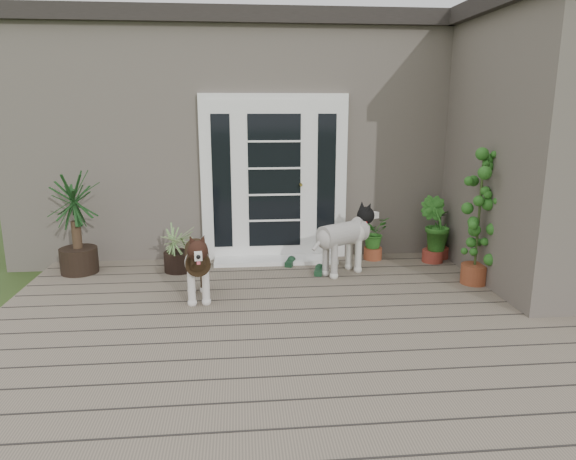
{
  "coord_description": "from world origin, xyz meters",
  "views": [
    {
      "loc": [
        -0.66,
        -4.14,
        2.1
      ],
      "look_at": [
        -0.1,
        1.75,
        0.7
      ],
      "focal_mm": 32.45,
      "sensor_mm": 36.0,
      "label": 1
    }
  ],
  "objects": [
    {
      "name": "roof_main",
      "position": [
        0.0,
        4.65,
        3.2
      ],
      "size": [
        7.6,
        4.2,
        0.2
      ],
      "primitive_type": "cube",
      "color": "#2D2826",
      "rests_on": "house_main"
    },
    {
      "name": "herb_a",
      "position": [
        1.1,
        2.4,
        0.36
      ],
      "size": [
        0.53,
        0.53,
        0.48
      ],
      "primitive_type": "imported",
      "rotation": [
        0.0,
        0.0,
        0.6
      ],
      "color": "#27641C",
      "rests_on": "deck"
    },
    {
      "name": "white_dog",
      "position": [
        0.57,
        1.84,
        0.48
      ],
      "size": [
        0.93,
        0.79,
        0.72
      ],
      "primitive_type": null,
      "rotation": [
        0.0,
        0.0,
        -1.0
      ],
      "color": "silver",
      "rests_on": "deck"
    },
    {
      "name": "door_step",
      "position": [
        -0.2,
        2.4,
        0.14
      ],
      "size": [
        1.6,
        0.4,
        0.05
      ],
      "primitive_type": "cube",
      "color": "white",
      "rests_on": "deck"
    },
    {
      "name": "deck",
      "position": [
        0.0,
        0.4,
        0.06
      ],
      "size": [
        6.2,
        4.6,
        0.12
      ],
      "primitive_type": "cube",
      "color": "#6B5B4C",
      "rests_on": "ground"
    },
    {
      "name": "herb_c",
      "position": [
        1.99,
        2.4,
        0.37
      ],
      "size": [
        0.46,
        0.46,
        0.5
      ],
      "primitive_type": "imported",
      "rotation": [
        0.0,
        0.0,
        3.99
      ],
      "color": "#214E16",
      "rests_on": "deck"
    },
    {
      "name": "herb_b",
      "position": [
        1.85,
        2.21,
        0.44
      ],
      "size": [
        0.6,
        0.6,
        0.64
      ],
      "primitive_type": "imported",
      "rotation": [
        0.0,
        0.0,
        2.38
      ],
      "color": "#285C1A",
      "rests_on": "deck"
    },
    {
      "name": "sapling",
      "position": [
        2.01,
        1.33,
        0.92
      ],
      "size": [
        0.59,
        0.59,
        1.59
      ],
      "primitive_type": null,
      "rotation": [
        0.0,
        0.0,
        -0.31
      ],
      "color": "#1D6524",
      "rests_on": "deck"
    },
    {
      "name": "roof_wing",
      "position": [
        2.9,
        1.5,
        3.2
      ],
      "size": [
        1.8,
        2.6,
        0.2
      ],
      "primitive_type": "cube",
      "color": "#2D2826",
      "rests_on": "house_wing"
    },
    {
      "name": "brindle_dog",
      "position": [
        -1.11,
        1.13,
        0.46
      ],
      "size": [
        0.43,
        0.84,
        0.67
      ],
      "primitive_type": null,
      "rotation": [
        0.0,
        0.0,
        3.25
      ],
      "color": "#312112",
      "rests_on": "deck"
    },
    {
      "name": "door_unit",
      "position": [
        -0.2,
        2.6,
        1.19
      ],
      "size": [
        1.9,
        0.14,
        2.15
      ],
      "primitive_type": "cube",
      "color": "white",
      "rests_on": "deck"
    },
    {
      "name": "spider_plant",
      "position": [
        -1.42,
        2.13,
        0.44
      ],
      "size": [
        0.74,
        0.74,
        0.65
      ],
      "primitive_type": null,
      "rotation": [
        0.0,
        0.0,
        0.25
      ],
      "color": "#9AB36E",
      "rests_on": "deck"
    },
    {
      "name": "house_main",
      "position": [
        0.0,
        4.65,
        1.55
      ],
      "size": [
        7.4,
        4.0,
        3.1
      ],
      "primitive_type": "cube",
      "color": "#665E54",
      "rests_on": "ground"
    },
    {
      "name": "clog_left",
      "position": [
        0.29,
        1.85,
        0.16
      ],
      "size": [
        0.2,
        0.3,
        0.08
      ],
      "primitive_type": null,
      "rotation": [
        0.0,
        0.0,
        -0.26
      ],
      "color": "#163820",
      "rests_on": "deck"
    },
    {
      "name": "yucca",
      "position": [
        -2.63,
        2.17,
        0.73
      ],
      "size": [
        1.04,
        1.04,
        1.22
      ],
      "primitive_type": null,
      "rotation": [
        0.0,
        0.0,
        0.28
      ],
      "color": "black",
      "rests_on": "deck"
    },
    {
      "name": "house_wing",
      "position": [
        2.9,
        1.5,
        1.55
      ],
      "size": [
        1.6,
        2.4,
        3.1
      ],
      "primitive_type": "cube",
      "color": "#665E54",
      "rests_on": "ground"
    },
    {
      "name": "clog_right",
      "position": [
        -0.03,
        2.24,
        0.16
      ],
      "size": [
        0.21,
        0.3,
        0.08
      ],
      "primitive_type": null,
      "rotation": [
        0.0,
        0.0,
        -0.33
      ],
      "color": "#13311C",
      "rests_on": "deck"
    }
  ]
}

